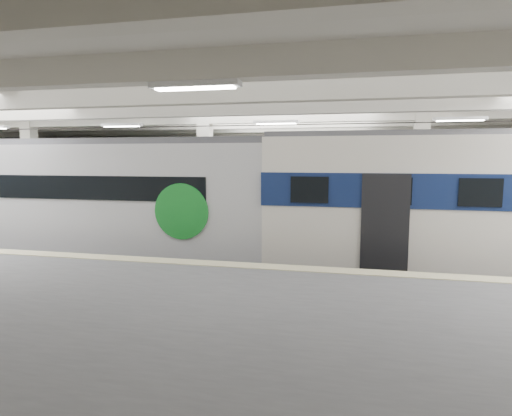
# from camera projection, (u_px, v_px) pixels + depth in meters

# --- Properties ---
(station_hall) EXTENTS (36.00, 24.00, 5.75)m
(station_hall) POSITION_uv_depth(u_px,v_px,m) (252.00, 175.00, 11.62)
(station_hall) COLOR black
(station_hall) RESTS_ON ground
(modern_emu) EXTENTS (13.31, 2.75, 4.32)m
(modern_emu) POSITION_uv_depth(u_px,v_px,m) (136.00, 205.00, 14.40)
(modern_emu) COLOR silver
(modern_emu) RESTS_ON ground
(older_rer) EXTENTS (13.46, 2.97, 4.44)m
(older_rer) POSITION_uv_depth(u_px,v_px,m) (504.00, 207.00, 11.93)
(older_rer) COLOR white
(older_rer) RESTS_ON ground
(far_train) EXTENTS (14.17, 3.11, 4.50)m
(far_train) POSITION_uv_depth(u_px,v_px,m) (134.00, 187.00, 20.37)
(far_train) COLOR silver
(far_train) RESTS_ON ground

